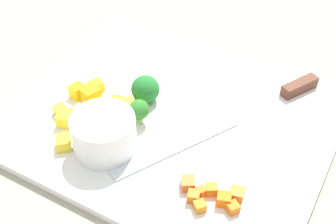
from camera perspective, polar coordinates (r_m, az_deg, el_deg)
ground_plane at (r=0.61m, az=0.00°, el=-1.53°), size 4.00×4.00×0.00m
cutting_board at (r=0.61m, az=0.00°, el=-1.12°), size 0.42×0.34×0.01m
prep_bowl at (r=0.55m, az=-8.03°, el=-2.70°), size 0.08×0.08×0.05m
chef_knife at (r=0.62m, az=10.23°, el=0.21°), size 0.17×0.29×0.02m
carrot_dice_0 at (r=0.52m, az=5.48°, el=-9.63°), size 0.02×0.02×0.01m
carrot_dice_1 at (r=0.50m, az=8.12°, el=-11.79°), size 0.02×0.02×0.01m
carrot_dice_2 at (r=0.52m, az=8.62°, el=-10.11°), size 0.02×0.02×0.01m
carrot_dice_3 at (r=0.50m, az=4.02°, el=-11.71°), size 0.02×0.02×0.01m
carrot_dice_4 at (r=0.51m, az=4.25°, el=-9.91°), size 0.01×0.01×0.01m
carrot_dice_5 at (r=0.51m, az=3.22°, el=-10.54°), size 0.02×0.02×0.01m
carrot_dice_6 at (r=0.51m, az=7.02°, el=-10.80°), size 0.02×0.02×0.01m
carrot_dice_7 at (r=0.52m, az=2.50°, el=-8.92°), size 0.02×0.02×0.01m
pepper_dice_0 at (r=0.57m, az=-12.97°, el=-3.81°), size 0.03×0.03×0.02m
pepper_dice_1 at (r=0.65m, az=-9.01°, el=3.26°), size 0.02×0.03×0.01m
pepper_dice_2 at (r=0.63m, az=-9.67°, el=2.10°), size 0.03×0.03×0.02m
pepper_dice_3 at (r=0.61m, az=-6.43°, el=0.98°), size 0.02×0.02×0.02m
pepper_dice_4 at (r=0.64m, az=-11.29°, el=2.62°), size 0.02×0.02×0.02m
pepper_dice_5 at (r=0.61m, az=-8.62°, el=0.14°), size 0.03×0.03×0.02m
pepper_dice_6 at (r=0.60m, az=-4.94°, el=0.48°), size 0.03×0.03×0.02m
pepper_dice_7 at (r=0.60m, az=-12.64°, el=-0.77°), size 0.03×0.03×0.02m
pepper_dice_8 at (r=0.62m, az=-13.36°, el=0.22°), size 0.02×0.02×0.01m
pepper_dice_9 at (r=0.61m, az=-10.10°, el=0.19°), size 0.02×0.02×0.02m
broccoli_floret_0 at (r=0.62m, az=-2.86°, el=2.84°), size 0.04×0.04×0.04m
broccoli_floret_1 at (r=0.58m, az=-3.68°, el=0.22°), size 0.03×0.03×0.04m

